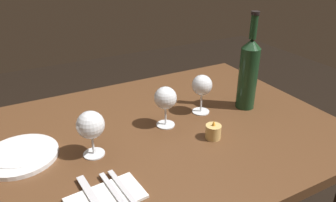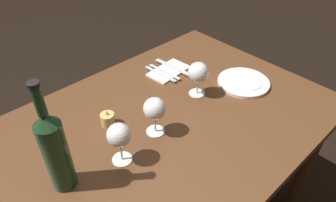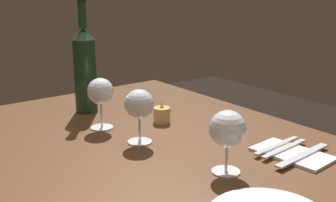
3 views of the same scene
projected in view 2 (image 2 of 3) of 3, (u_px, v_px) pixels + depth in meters
name	position (u px, v px, depth m)	size (l,w,h in m)	color
dining_table	(165.00, 138.00, 1.21)	(1.30, 0.90, 0.74)	#56351E
wine_glass_left	(155.00, 109.00, 1.04)	(0.08, 0.08, 0.15)	white
wine_glass_right	(119.00, 136.00, 0.94)	(0.08, 0.08, 0.15)	white
wine_glass_centre	(198.00, 73.00, 1.22)	(0.08, 0.08, 0.15)	white
wine_bottle	(55.00, 150.00, 0.84)	(0.07, 0.07, 0.37)	#19381E
votive_candle	(108.00, 120.00, 1.12)	(0.05, 0.05, 0.07)	#DBB266
dinner_plate	(243.00, 82.00, 1.34)	(0.22, 0.22, 0.02)	white
folded_napkin	(169.00, 71.00, 1.41)	(0.20, 0.13, 0.01)	white
fork_inner	(165.00, 72.00, 1.40)	(0.03, 0.18, 0.00)	silver
fork_outer	(160.00, 74.00, 1.38)	(0.03, 0.18, 0.00)	silver
table_knife	(173.00, 67.00, 1.42)	(0.04, 0.21, 0.00)	silver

